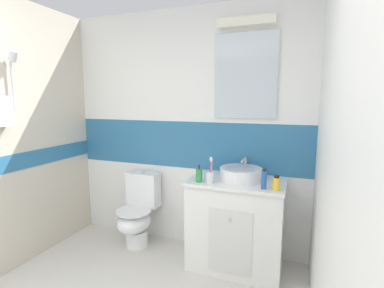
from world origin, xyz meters
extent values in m
cube|color=white|center=(0.00, 2.45, 0.42)|extent=(3.20, 0.10, 0.85)
cube|color=teal|center=(0.00, 2.45, 1.10)|extent=(3.20, 0.10, 0.50)
cube|color=white|center=(0.00, 2.45, 1.93)|extent=(3.20, 0.10, 1.15)
cube|color=silver|center=(0.64, 2.39, 1.80)|extent=(0.60, 0.02, 0.80)
cube|color=white|center=(0.64, 2.35, 2.28)|extent=(0.54, 0.10, 0.08)
cube|color=white|center=(-1.25, 1.32, 1.48)|extent=(0.10, 0.14, 0.26)
cylinder|color=silver|center=(-1.27, 1.46, 1.72)|extent=(0.02, 0.02, 0.47)
cylinder|color=silver|center=(-1.23, 1.46, 1.96)|extent=(0.10, 0.07, 0.11)
cube|color=white|center=(1.35, 1.20, 1.25)|extent=(0.10, 3.48, 2.50)
cube|color=white|center=(0.64, 2.14, 0.41)|extent=(0.85, 0.53, 0.82)
cube|color=white|center=(0.64, 2.13, 0.83)|extent=(0.87, 0.55, 0.03)
cube|color=silver|center=(0.64, 1.87, 0.37)|extent=(0.38, 0.01, 0.57)
cylinder|color=silver|center=(0.64, 1.85, 0.57)|extent=(0.02, 0.02, 0.03)
cylinder|color=white|center=(0.66, 2.15, 0.91)|extent=(0.39, 0.39, 0.11)
cylinder|color=#AFB1BA|center=(0.66, 2.15, 0.95)|extent=(0.32, 0.32, 0.01)
cylinder|color=silver|center=(0.66, 2.37, 0.93)|extent=(0.03, 0.03, 0.16)
cylinder|color=silver|center=(0.66, 2.27, 1.01)|extent=(0.02, 0.17, 0.02)
cylinder|color=white|center=(-0.45, 2.12, 0.09)|extent=(0.24, 0.24, 0.18)
ellipsoid|color=white|center=(-0.45, 2.08, 0.29)|extent=(0.34, 0.42, 0.22)
cylinder|color=white|center=(-0.45, 2.08, 0.41)|extent=(0.37, 0.37, 0.02)
cube|color=white|center=(-0.45, 2.29, 0.59)|extent=(0.36, 0.17, 0.38)
cylinder|color=silver|center=(-0.45, 2.29, 0.79)|extent=(0.04, 0.04, 0.02)
cylinder|color=white|center=(0.43, 1.96, 0.90)|extent=(0.06, 0.06, 0.10)
cylinder|color=#D83F4C|center=(0.43, 1.97, 0.97)|extent=(0.04, 0.04, 0.18)
cube|color=white|center=(0.43, 1.97, 1.06)|extent=(0.02, 0.02, 0.03)
cylinder|color=#D872BF|center=(0.44, 1.96, 0.97)|extent=(0.02, 0.02, 0.18)
cube|color=white|center=(0.44, 1.96, 1.05)|extent=(0.01, 0.02, 0.03)
cylinder|color=#3FB259|center=(0.43, 1.97, 0.97)|extent=(0.01, 0.03, 0.19)
cube|color=white|center=(0.43, 1.97, 1.07)|extent=(0.01, 0.02, 0.03)
cylinder|color=green|center=(0.33, 1.95, 0.91)|extent=(0.06, 0.06, 0.12)
cylinder|color=#262626|center=(0.33, 1.95, 0.98)|extent=(0.01, 0.01, 0.04)
cylinder|color=#262626|center=(0.33, 1.94, 1.00)|extent=(0.01, 0.02, 0.01)
cylinder|color=#2659B2|center=(0.89, 1.94, 0.93)|extent=(0.04, 0.04, 0.15)
cylinder|color=black|center=(0.89, 1.94, 1.01)|extent=(0.03, 0.03, 0.02)
cylinder|color=yellow|center=(0.99, 1.95, 0.90)|extent=(0.06, 0.06, 0.10)
cylinder|color=black|center=(0.99, 1.95, 0.96)|extent=(0.04, 0.04, 0.02)
camera|label=1|loc=(1.15, -0.40, 1.58)|focal=26.78mm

